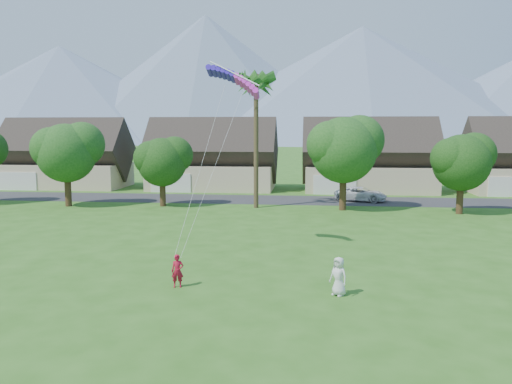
# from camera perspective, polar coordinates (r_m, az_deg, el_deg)

# --- Properties ---
(ground) EXTENTS (500.00, 500.00, 0.00)m
(ground) POSITION_cam_1_polar(r_m,az_deg,el_deg) (19.27, -3.32, -15.03)
(ground) COLOR #2D6019
(ground) RESTS_ON ground
(street) EXTENTS (90.00, 7.00, 0.01)m
(street) POSITION_cam_1_polar(r_m,az_deg,el_deg) (52.19, 2.84, -0.90)
(street) COLOR #2D2D30
(street) RESTS_ON ground
(kite_flyer) EXTENTS (0.62, 0.47, 1.54)m
(kite_flyer) POSITION_cam_1_polar(r_m,az_deg,el_deg) (23.65, -8.96, -8.90)
(kite_flyer) COLOR maroon
(kite_flyer) RESTS_ON ground
(watcher) EXTENTS (1.00, 0.95, 1.73)m
(watcher) POSITION_cam_1_polar(r_m,az_deg,el_deg) (22.53, 9.41, -9.48)
(watcher) COLOR silver
(watcher) RESTS_ON ground
(parked_car) EXTENTS (5.72, 3.72, 1.46)m
(parked_car) POSITION_cam_1_polar(r_m,az_deg,el_deg) (52.27, 11.89, -0.23)
(parked_car) COLOR silver
(parked_car) RESTS_ON ground
(mountain_ridge) EXTENTS (540.00, 240.00, 70.00)m
(mountain_ridge) POSITION_cam_1_polar(r_m,az_deg,el_deg) (278.55, 7.86, 11.52)
(mountain_ridge) COLOR slate
(mountain_ridge) RESTS_ON ground
(houses_row) EXTENTS (72.75, 8.19, 8.86)m
(houses_row) POSITION_cam_1_polar(r_m,az_deg,el_deg) (60.76, 3.83, 3.48)
(houses_row) COLOR beige
(houses_row) RESTS_ON ground
(tree_row) EXTENTS (62.27, 6.67, 8.45)m
(tree_row) POSITION_cam_1_polar(r_m,az_deg,el_deg) (45.76, 1.00, 4.13)
(tree_row) COLOR #47301C
(tree_row) RESTS_ON ground
(fan_palm) EXTENTS (3.00, 3.00, 13.80)m
(fan_palm) POSITION_cam_1_polar(r_m,az_deg,el_deg) (46.59, 0.01, 12.69)
(fan_palm) COLOR #4C3D26
(fan_palm) RESTS_ON ground
(parafoil_kite) EXTENTS (3.48, 1.22, 0.50)m
(parafoil_kite) POSITION_cam_1_polar(r_m,az_deg,el_deg) (29.50, -2.40, 12.90)
(parafoil_kite) COLOR #3018B5
(parafoil_kite) RESTS_ON ground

